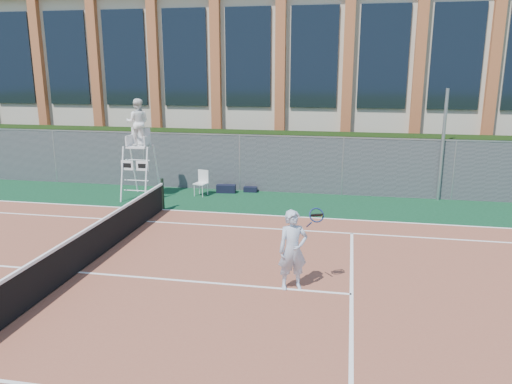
% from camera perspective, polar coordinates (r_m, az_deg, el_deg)
% --- Properties ---
extents(ground, '(120.00, 120.00, 0.00)m').
position_cam_1_polar(ground, '(12.74, -19.66, -8.76)').
color(ground, '#233814').
extents(apron, '(36.00, 20.00, 0.01)m').
position_cam_1_polar(apron, '(13.54, -17.55, -7.20)').
color(apron, '#0B331B').
rests_on(apron, ground).
extents(tennis_court, '(23.77, 10.97, 0.02)m').
position_cam_1_polar(tennis_court, '(12.73, -19.67, -8.68)').
color(tennis_court, brown).
rests_on(tennis_court, apron).
extents(tennis_net, '(0.10, 11.30, 1.10)m').
position_cam_1_polar(tennis_net, '(12.55, -19.87, -6.50)').
color(tennis_net, black).
rests_on(tennis_net, ground).
extents(fence, '(40.00, 0.06, 2.20)m').
position_cam_1_polar(fence, '(20.18, -7.43, 3.47)').
color(fence, '#595E60').
rests_on(fence, ground).
extents(hedge, '(40.00, 1.40, 2.20)m').
position_cam_1_polar(hedge, '(21.31, -6.44, 4.06)').
color(hedge, black).
rests_on(hedge, ground).
extents(building, '(45.00, 10.60, 8.22)m').
position_cam_1_polar(building, '(28.69, -1.87, 12.80)').
color(building, beige).
rests_on(building, ground).
extents(steel_pole, '(0.12, 0.12, 4.05)m').
position_cam_1_polar(steel_pole, '(19.24, 20.54, 4.98)').
color(steel_pole, '#9EA0A5').
rests_on(steel_pole, ground).
extents(umpire_chair, '(1.04, 1.60, 3.72)m').
position_cam_1_polar(umpire_chair, '(18.84, -13.36, 7.44)').
color(umpire_chair, white).
rests_on(umpire_chair, ground).
extents(plastic_chair, '(0.55, 0.55, 0.96)m').
position_cam_1_polar(plastic_chair, '(19.10, -6.18, 1.30)').
color(plastic_chair, silver).
rests_on(plastic_chair, apron).
extents(sports_bag_near, '(0.76, 0.37, 0.31)m').
position_cam_1_polar(sports_bag_near, '(19.49, -3.44, 0.38)').
color(sports_bag_near, black).
rests_on(sports_bag_near, apron).
extents(sports_bag_far, '(0.53, 0.25, 0.21)m').
position_cam_1_polar(sports_bag_far, '(19.57, -0.64, 0.31)').
color(sports_bag_far, black).
rests_on(sports_bag_far, apron).
extents(tennis_player, '(1.04, 0.77, 1.79)m').
position_cam_1_polar(tennis_player, '(10.89, 4.24, -6.61)').
color(tennis_player, '#ADBBD0').
rests_on(tennis_player, tennis_court).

